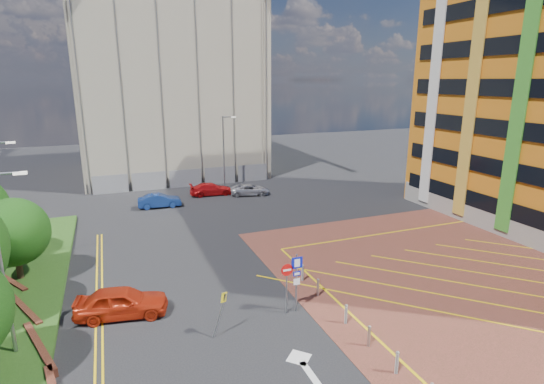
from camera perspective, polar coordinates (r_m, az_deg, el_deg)
ground at (r=22.23m, az=3.14°, el=-17.12°), size 140.00×140.00×0.00m
forecourt at (r=30.21m, az=28.50°, el=-9.96°), size 26.00×26.00×0.02m
retaining_wall at (r=22.66m, az=-29.31°, el=-17.93°), size 6.06×20.33×0.40m
tree_c at (r=28.96m, az=-31.43°, el=-4.63°), size 4.00×4.00×4.90m
lamp_left_near at (r=20.86m, az=-32.55°, el=-7.50°), size 1.53×0.16×8.00m
lamp_back at (r=47.27m, az=-6.42°, el=5.73°), size 1.53×0.16×8.00m
sign_cluster at (r=22.17m, az=2.85°, el=-11.43°), size 1.17×0.12×3.20m
warning_sign at (r=20.63m, az=-6.84°, el=-15.33°), size 0.81×0.43×2.24m
bollard_row at (r=21.70m, az=10.86°, el=-16.80°), size 0.14×11.14×0.90m
construction_building at (r=57.67m, az=-13.87°, el=13.65°), size 21.20×19.20×22.00m
construction_fence at (r=49.14m, az=-10.39°, el=1.93°), size 21.60×0.06×2.00m
car_red_left at (r=23.63m, az=-19.57°, el=-13.77°), size 4.83×2.61×1.56m
car_blue_back at (r=41.68m, az=-14.88°, el=-1.13°), size 4.07×1.65×1.31m
car_red_back at (r=45.09m, az=-8.20°, el=0.40°), size 4.52×2.06×1.28m
car_silver_back at (r=44.73m, az=-2.99°, el=0.32°), size 4.41×2.80×1.13m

